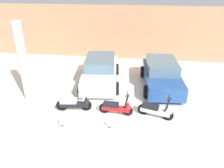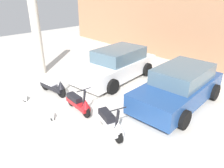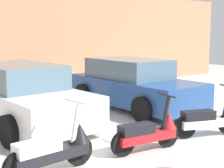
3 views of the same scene
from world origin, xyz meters
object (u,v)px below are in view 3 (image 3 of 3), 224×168
(scooter_front_left, at_px, (55,149))
(car_rear_center, at_px, (133,85))
(car_rear_left, at_px, (21,96))
(placard_near_right_scooter, at_px, (178,163))
(scooter_front_center, at_px, (210,119))
(scooter_front_right, at_px, (149,132))

(scooter_front_left, xyz_separation_m, car_rear_center, (3.62, 2.85, 0.27))
(car_rear_left, height_order, placard_near_right_scooter, car_rear_left)
(scooter_front_center, bearing_deg, car_rear_left, 150.36)
(car_rear_left, bearing_deg, car_rear_center, 83.41)
(car_rear_left, distance_m, car_rear_center, 3.11)
(car_rear_left, bearing_deg, scooter_front_left, -16.89)
(scooter_front_left, xyz_separation_m, scooter_front_right, (1.74, -0.05, -0.02))
(scooter_front_right, bearing_deg, placard_near_right_scooter, -98.38)
(scooter_front_center, distance_m, car_rear_left, 4.04)
(scooter_front_center, xyz_separation_m, car_rear_center, (0.32, 2.91, 0.28))
(scooter_front_left, xyz_separation_m, placard_near_right_scooter, (1.55, -0.93, -0.25))
(scooter_front_center, xyz_separation_m, placard_near_right_scooter, (-1.74, -0.87, -0.24))
(scooter_front_center, relative_size, placard_near_right_scooter, 5.33)
(scooter_front_right, relative_size, placard_near_right_scooter, 5.29)
(scooter_front_right, height_order, scooter_front_center, scooter_front_center)
(scooter_front_right, bearing_deg, car_rear_center, 60.68)
(scooter_front_center, distance_m, car_rear_center, 2.94)
(scooter_front_right, distance_m, car_rear_center, 3.47)
(scooter_front_left, distance_m, scooter_front_right, 1.74)
(scooter_front_center, bearing_deg, car_rear_center, 100.24)
(scooter_front_right, xyz_separation_m, car_rear_center, (1.88, 2.90, 0.29))
(scooter_front_center, bearing_deg, scooter_front_left, -164.53)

